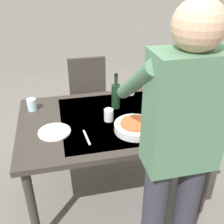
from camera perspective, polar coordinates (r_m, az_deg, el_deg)
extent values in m
plane|color=#66605B|center=(2.54, 0.00, -15.71)|extent=(6.00, 6.00, 0.00)
cube|color=#332D28|center=(2.09, 0.00, -1.67)|extent=(1.42, 0.96, 0.04)
cube|color=#B2B7C1|center=(2.08, 0.00, -1.25)|extent=(0.78, 0.82, 0.00)
cylinder|color=#332D28|center=(2.80, 11.05, -2.39)|extent=(0.06, 0.06, 0.70)
cylinder|color=#332D28|center=(2.61, -16.02, -5.64)|extent=(0.06, 0.06, 0.70)
cylinder|color=#332D28|center=(2.23, 19.29, -13.22)|extent=(0.06, 0.06, 0.70)
cylinder|color=#332D28|center=(1.99, -16.57, -19.07)|extent=(0.06, 0.06, 0.70)
cube|color=black|center=(2.88, -4.55, 1.43)|extent=(0.40, 0.40, 0.04)
cube|color=#332D28|center=(2.94, -5.28, 7.26)|extent=(0.40, 0.04, 0.45)
cylinder|color=#332D28|center=(3.16, -1.82, -0.43)|extent=(0.04, 0.04, 0.43)
cylinder|color=#332D28|center=(3.13, -7.95, -1.12)|extent=(0.04, 0.04, 0.43)
cylinder|color=#332D28|center=(2.88, -0.51, -3.73)|extent=(0.04, 0.04, 0.43)
cylinder|color=#332D28|center=(2.84, -7.25, -4.53)|extent=(0.04, 0.04, 0.43)
cylinder|color=#2D2D38|center=(1.75, 8.72, -22.22)|extent=(0.14, 0.14, 0.88)
cylinder|color=#2D2D38|center=(1.81, 15.06, -20.65)|extent=(0.14, 0.14, 0.88)
cube|color=#4C7556|center=(1.30, 15.30, -0.22)|extent=(0.36, 0.20, 0.60)
sphere|color=tan|center=(1.16, 17.97, 17.14)|extent=(0.22, 0.22, 0.22)
cylinder|color=#4C7556|center=(1.40, 5.09, 6.34)|extent=(0.08, 0.52, 0.40)
cylinder|color=#4C7556|center=(1.53, 17.47, 7.18)|extent=(0.08, 0.52, 0.40)
cylinder|color=black|center=(2.18, 0.83, 3.34)|extent=(0.07, 0.07, 0.20)
cylinder|color=black|center=(2.12, 0.86, 6.73)|extent=(0.03, 0.03, 0.08)
cylinder|color=black|center=(2.11, 0.87, 7.93)|extent=(0.03, 0.03, 0.02)
cylinder|color=white|center=(2.51, 8.34, 4.16)|extent=(0.06, 0.06, 0.01)
cylinder|color=white|center=(2.49, 8.40, 4.95)|extent=(0.01, 0.01, 0.07)
cone|color=white|center=(2.46, 8.52, 6.49)|extent=(0.07, 0.07, 0.07)
cylinder|color=beige|center=(2.47, 8.48, 6.01)|extent=(0.03, 0.03, 0.03)
cylinder|color=silver|center=(2.44, 4.01, 4.80)|extent=(0.07, 0.07, 0.09)
cylinder|color=silver|center=(2.02, -0.70, -0.64)|extent=(0.07, 0.07, 0.09)
cylinder|color=silver|center=(2.26, -16.69, 1.52)|extent=(0.07, 0.07, 0.10)
cylinder|color=silver|center=(2.22, 10.30, 1.97)|extent=(0.07, 0.07, 0.11)
cylinder|color=silver|center=(1.92, 4.95, -3.26)|extent=(0.30, 0.30, 0.05)
cylinder|color=#C6562D|center=(1.91, 4.98, -2.68)|extent=(0.22, 0.22, 0.03)
cylinder|color=silver|center=(1.94, -12.16, -4.15)|extent=(0.23, 0.23, 0.01)
cube|color=silver|center=(2.39, 11.79, 2.56)|extent=(0.08, 0.19, 0.00)
cube|color=silver|center=(1.86, -5.43, -5.40)|extent=(0.03, 0.18, 0.00)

